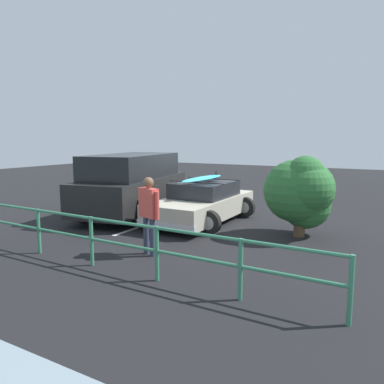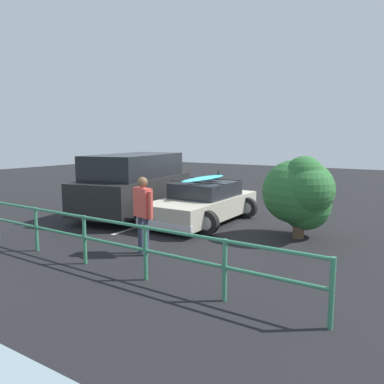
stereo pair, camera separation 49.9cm
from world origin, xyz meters
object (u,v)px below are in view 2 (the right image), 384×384
object	(u,v)px
suv_car	(135,184)
person_bystander	(143,208)
sedan_car	(204,203)
bush_near_left	(301,192)

from	to	relation	value
suv_car	person_bystander	bearing A→B (deg)	132.80
sedan_car	suv_car	world-z (taller)	suv_car
suv_car	bush_near_left	world-z (taller)	bush_near_left
sedan_car	person_bystander	xyz separation A→B (m)	(-0.50, 3.34, 0.42)
person_bystander	bush_near_left	bearing A→B (deg)	-127.74
sedan_car	bush_near_left	size ratio (longest dim) A/B	1.97
bush_near_left	suv_car	bearing A→B (deg)	-0.54
suv_car	person_bystander	world-z (taller)	suv_car
sedan_car	bush_near_left	xyz separation A→B (m)	(-2.88, 0.27, 0.57)
sedan_car	suv_car	size ratio (longest dim) A/B	0.81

